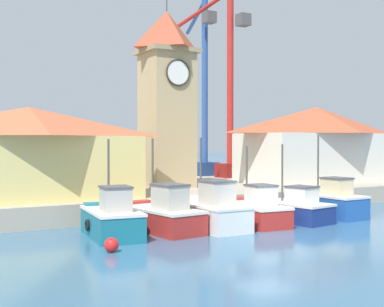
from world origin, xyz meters
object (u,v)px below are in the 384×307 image
Objects in this scene: fishing_boat_center at (291,209)px; mooring_buoy at (111,245)px; fishing_boat_mid_left at (253,211)px; warehouse_right at (317,143)px; fishing_boat_mid_right at (326,202)px; fishing_boat_far_left at (112,219)px; fishing_boat_left_inner at (208,212)px; fishing_boat_left_outer at (161,215)px; port_crane_far at (204,107)px; warehouse_left at (29,152)px; port_crane_near at (229,107)px; clock_tower at (167,94)px.

mooring_buoy is at bearing -166.15° from fishing_boat_center.
warehouse_right is (12.90, 9.31, 3.37)m from fishing_boat_mid_left.
fishing_boat_mid_right is at bearing -130.22° from warehouse_right.
fishing_boat_mid_right is (12.88, 0.21, 0.00)m from fishing_boat_far_left.
warehouse_right reaches higher than fishing_boat_left_inner.
fishing_boat_left_inner is 6.86m from mooring_buoy.
fishing_boat_left_outer is 5.00m from mooring_buoy.
fishing_boat_center is at bearing -108.63° from port_crane_far.
fishing_boat_center is (7.37, -0.57, -0.09)m from fishing_boat_left_outer.
fishing_boat_far_left is 0.94× the size of fishing_boat_mid_left.
warehouse_left is at bearing 93.83° from mooring_buoy.
port_crane_near is at bearing -81.78° from port_crane_far.
fishing_boat_left_inner is at bearing -126.44° from port_crane_near.
fishing_boat_left_inner is 4.96m from fishing_boat_center.
fishing_boat_center is 11.44m from mooring_buoy.
warehouse_left is (-1.87, 7.39, 2.86)m from fishing_boat_far_left.
fishing_boat_left_inner is at bearing 176.92° from fishing_boat_center.
port_crane_far is at bearing 47.47° from clock_tower.
fishing_boat_left_outer reaches higher than fishing_boat_center.
warehouse_right reaches higher than fishing_boat_mid_right.
warehouse_right reaches higher than fishing_boat_left_outer.
port_crane_near is 27.67m from mooring_buoy.
warehouse_left is at bearing 132.82° from fishing_boat_left_inner.
mooring_buoy is (-1.18, -3.00, -0.51)m from fishing_boat_far_left.
fishing_boat_mid_left is at bearing -3.52° from fishing_boat_left_inner.
fishing_boat_center is at bearing -138.18° from warehouse_right.
fishing_boat_left_outer is at bearing 179.45° from fishing_boat_mid_right.
port_crane_near reaches higher than fishing_boat_far_left.
fishing_boat_left_outer is 1.08× the size of fishing_boat_mid_left.
clock_tower is (-1.91, 10.63, 6.80)m from fishing_boat_center.
port_crane_far reaches higher than fishing_boat_mid_right.
fishing_boat_mid_right is at bearing -25.96° from warehouse_left.
port_crane_far is (-0.48, 3.30, 0.24)m from port_crane_near.
fishing_boat_mid_left is (2.57, -0.16, -0.10)m from fishing_boat_left_inner.
fishing_boat_mid_right reaches higher than mooring_buoy.
fishing_boat_far_left is at bearing -130.09° from port_crane_far.
fishing_boat_mid_right is 14.43m from mooring_buoy.
warehouse_right is at bearing 26.31° from fishing_boat_left_outer.
fishing_boat_far_left is 7.92× the size of mooring_buoy.
warehouse_left is at bearing 104.21° from fishing_boat_far_left.
port_crane_far is 29.86m from mooring_buoy.
fishing_boat_mid_left is 1.00× the size of fishing_boat_center.
clock_tower is at bearing 115.57° from fishing_boat_mid_right.
port_crane_far is at bearing 71.37° from fishing_boat_center.
warehouse_right is 0.74× the size of port_crane_far.
fishing_boat_mid_right is 0.42× the size of warehouse_left.
fishing_boat_left_outer is 9.15× the size of mooring_buoy.
fishing_boat_left_outer is at bearing -118.49° from clock_tower.
fishing_boat_far_left is 0.36× the size of warehouse_right.
mooring_buoy is at bearing -111.44° from fishing_boat_far_left.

